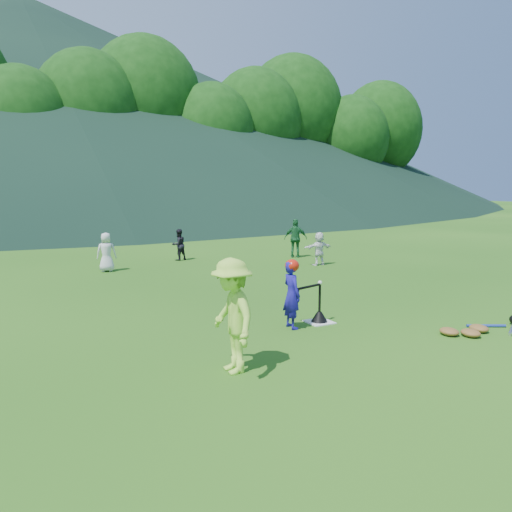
# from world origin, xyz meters

# --- Properties ---
(ground) EXTENTS (120.00, 120.00, 0.00)m
(ground) POSITION_xyz_m (0.00, 0.00, 0.00)
(ground) COLOR #215313
(ground) RESTS_ON ground
(home_plate) EXTENTS (0.45, 0.45, 0.02)m
(home_plate) POSITION_xyz_m (0.00, 0.00, 0.01)
(home_plate) COLOR silver
(home_plate) RESTS_ON ground
(baseball) EXTENTS (0.08, 0.08, 0.08)m
(baseball) POSITION_xyz_m (0.00, 0.00, 0.74)
(baseball) COLOR white
(baseball) RESTS_ON batting_tee
(batter_child) EXTENTS (0.30, 0.44, 1.19)m
(batter_child) POSITION_xyz_m (-0.63, -0.06, 0.59)
(batter_child) COLOR navy
(batter_child) RESTS_ON ground
(adult_coach) EXTENTS (0.61, 1.02, 1.54)m
(adult_coach) POSITION_xyz_m (-2.40, -1.45, 0.77)
(adult_coach) COLOR #ACEA45
(adult_coach) RESTS_ON ground
(fielder_a) EXTENTS (0.62, 0.47, 1.12)m
(fielder_a) POSITION_xyz_m (-2.37, 7.22, 0.56)
(fielder_a) COLOR silver
(fielder_a) RESTS_ON ground
(fielder_b) EXTENTS (0.59, 0.51, 1.03)m
(fielder_b) POSITION_xyz_m (0.15, 8.31, 0.52)
(fielder_b) COLOR black
(fielder_b) RESTS_ON ground
(fielder_c) EXTENTS (0.82, 0.68, 1.31)m
(fielder_c) POSITION_xyz_m (3.91, 7.10, 0.66)
(fielder_c) COLOR #1C5D2E
(fielder_c) RESTS_ON ground
(fielder_d) EXTENTS (0.96, 0.33, 1.03)m
(fielder_d) POSITION_xyz_m (3.68, 5.36, 0.52)
(fielder_d) COLOR white
(fielder_d) RESTS_ON ground
(batting_tee) EXTENTS (0.30, 0.30, 0.68)m
(batting_tee) POSITION_xyz_m (0.00, 0.00, 0.13)
(batting_tee) COLOR black
(batting_tee) RESTS_ON home_plate
(batter_gear) EXTENTS (0.73, 0.26, 0.55)m
(batter_gear) POSITION_xyz_m (-0.60, -0.06, 1.07)
(batter_gear) COLOR red
(batter_gear) RESTS_ON ground
(equipment_pile) EXTENTS (1.80, 0.74, 0.19)m
(equipment_pile) POSITION_xyz_m (2.08, -1.75, 0.07)
(equipment_pile) COLOR olive
(equipment_pile) RESTS_ON ground
(outfield_fence) EXTENTS (70.07, 0.08, 1.33)m
(outfield_fence) POSITION_xyz_m (0.00, 28.00, 0.70)
(outfield_fence) COLOR gray
(outfield_fence) RESTS_ON ground
(tree_line) EXTENTS (70.04, 11.40, 14.82)m
(tree_line) POSITION_xyz_m (0.20, 33.83, 8.21)
(tree_line) COLOR #382314
(tree_line) RESTS_ON ground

